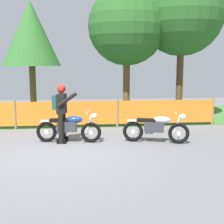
# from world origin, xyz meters

# --- Properties ---
(ground) EXTENTS (24.00, 24.00, 0.02)m
(ground) POSITION_xyz_m (0.00, 0.00, -0.01)
(ground) COLOR slate
(grass_verge) EXTENTS (24.00, 5.07, 0.01)m
(grass_verge) POSITION_xyz_m (0.00, 5.60, 0.01)
(grass_verge) COLOR #427A33
(grass_verge) RESTS_ON ground
(barrier_fence) EXTENTS (10.88, 0.08, 1.05)m
(barrier_fence) POSITION_xyz_m (0.00, 3.06, 0.54)
(barrier_fence) COLOR #997547
(barrier_fence) RESTS_ON ground
(tree_leftmost) EXTENTS (2.52, 2.52, 5.00)m
(tree_leftmost) POSITION_xyz_m (-1.61, 6.09, 3.57)
(tree_leftmost) COLOR brown
(tree_leftmost) RESTS_ON ground
(tree_near_left) EXTENTS (3.09, 3.09, 5.30)m
(tree_near_left) POSITION_xyz_m (2.36, 4.59, 3.74)
(tree_near_left) COLOR brown
(tree_near_left) RESTS_ON ground
(tree_near_right) EXTENTS (3.39, 3.39, 5.99)m
(tree_near_right) POSITION_xyz_m (4.61, 4.61, 4.27)
(tree_near_right) COLOR brown
(tree_near_right) RESTS_ON ground
(motorcycle_lead) EXTENTS (1.87, 0.76, 0.91)m
(motorcycle_lead) POSITION_xyz_m (2.64, 0.79, 0.44)
(motorcycle_lead) COLOR black
(motorcycle_lead) RESTS_ON ground
(motorcycle_trailing) EXTENTS (1.91, 0.62, 0.91)m
(motorcycle_trailing) POSITION_xyz_m (0.13, 1.11, 0.44)
(motorcycle_trailing) COLOR black
(motorcycle_trailing) RESTS_ON ground
(rider_trailing) EXTENTS (0.73, 0.61, 1.69)m
(rider_trailing) POSITION_xyz_m (-0.08, 1.14, 0.95)
(rider_trailing) COLOR black
(rider_trailing) RESTS_ON ground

